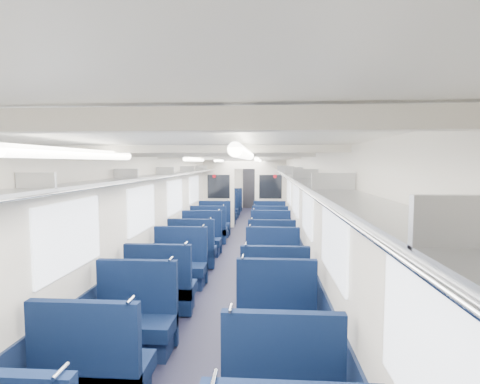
{
  "coord_description": "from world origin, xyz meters",
  "views": [
    {
      "loc": [
        0.68,
        -8.95,
        2.2
      ],
      "look_at": [
        -0.1,
        2.69,
        1.28
      ],
      "focal_mm": 27.61,
      "sensor_mm": 36.0,
      "label": 1
    }
  ],
  "objects_px": {
    "seat_11": "(273,268)",
    "seat_23": "(268,211)",
    "seat_4": "(93,374)",
    "seat_21": "(269,216)",
    "end_door": "(251,188)",
    "seat_9": "(274,293)",
    "seat_10": "(180,268)",
    "seat_22": "(226,211)",
    "seat_18": "(214,225)",
    "seat_17": "(270,232)",
    "seat_7": "(277,322)",
    "seat_26": "(231,204)",
    "seat_12": "(192,252)",
    "seat_6": "(134,323)",
    "seat_16": "(209,231)",
    "seat_13": "(271,253)",
    "seat_19": "(269,225)",
    "seat_15": "(271,241)",
    "seat_8": "(161,290)",
    "seat_25": "(268,208)",
    "bulkhead": "(244,191)",
    "seat_20": "(222,215)",
    "seat_24": "(229,207)",
    "seat_14": "(201,241)",
    "seat_27": "(268,204)"
  },
  "relations": [
    {
      "from": "seat_8",
      "to": "seat_12",
      "type": "xyz_separation_m",
      "value": [
        0.0,
        2.36,
        0.0
      ]
    },
    {
      "from": "seat_4",
      "to": "seat_16",
      "type": "bearing_deg",
      "value": 90.0
    },
    {
      "from": "seat_19",
      "to": "seat_15",
      "type": "bearing_deg",
      "value": -90.0
    },
    {
      "from": "end_door",
      "to": "seat_18",
      "type": "distance_m",
      "value": 7.06
    },
    {
      "from": "seat_6",
      "to": "seat_12",
      "type": "distance_m",
      "value": 3.47
    },
    {
      "from": "seat_8",
      "to": "seat_12",
      "type": "relative_size",
      "value": 1.0
    },
    {
      "from": "seat_4",
      "to": "seat_12",
      "type": "xyz_separation_m",
      "value": [
        0.0,
        4.52,
        0.0
      ]
    },
    {
      "from": "seat_11",
      "to": "seat_24",
      "type": "xyz_separation_m",
      "value": [
        -1.66,
        8.96,
        0.0
      ]
    },
    {
      "from": "seat_11",
      "to": "seat_23",
      "type": "height_order",
      "value": "same"
    },
    {
      "from": "seat_18",
      "to": "seat_21",
      "type": "height_order",
      "value": "same"
    },
    {
      "from": "end_door",
      "to": "seat_13",
      "type": "bearing_deg",
      "value": -85.41
    },
    {
      "from": "seat_4",
      "to": "seat_8",
      "type": "xyz_separation_m",
      "value": [
        0.0,
        2.16,
        0.0
      ]
    },
    {
      "from": "end_door",
      "to": "seat_8",
      "type": "height_order",
      "value": "end_door"
    },
    {
      "from": "seat_4",
      "to": "seat_16",
      "type": "distance_m",
      "value": 6.84
    },
    {
      "from": "seat_10",
      "to": "seat_9",
      "type": "bearing_deg",
      "value": -35.55
    },
    {
      "from": "seat_7",
      "to": "seat_22",
      "type": "relative_size",
      "value": 1.0
    },
    {
      "from": "bulkhead",
      "to": "seat_9",
      "type": "xyz_separation_m",
      "value": [
        0.83,
        -7.24,
        -0.9
      ]
    },
    {
      "from": "seat_9",
      "to": "seat_13",
      "type": "bearing_deg",
      "value": 90.0
    },
    {
      "from": "seat_7",
      "to": "seat_8",
      "type": "height_order",
      "value": "same"
    },
    {
      "from": "seat_14",
      "to": "seat_18",
      "type": "height_order",
      "value": "same"
    },
    {
      "from": "seat_11",
      "to": "seat_20",
      "type": "height_order",
      "value": "same"
    },
    {
      "from": "seat_8",
      "to": "seat_10",
      "type": "xyz_separation_m",
      "value": [
        0.0,
        1.18,
        0.0
      ]
    },
    {
      "from": "seat_12",
      "to": "seat_27",
      "type": "height_order",
      "value": "same"
    },
    {
      "from": "seat_12",
      "to": "seat_14",
      "type": "relative_size",
      "value": 1.0
    },
    {
      "from": "seat_15",
      "to": "seat_20",
      "type": "distance_m",
      "value": 4.54
    },
    {
      "from": "end_door",
      "to": "seat_9",
      "type": "bearing_deg",
      "value": -86.26
    },
    {
      "from": "seat_13",
      "to": "seat_24",
      "type": "distance_m",
      "value": 8.01
    },
    {
      "from": "end_door",
      "to": "seat_11",
      "type": "relative_size",
      "value": 1.85
    },
    {
      "from": "bulkhead",
      "to": "seat_23",
      "type": "xyz_separation_m",
      "value": [
        0.83,
        1.84,
        -0.9
      ]
    },
    {
      "from": "seat_10",
      "to": "seat_22",
      "type": "relative_size",
      "value": 1.0
    },
    {
      "from": "seat_11",
      "to": "seat_19",
      "type": "relative_size",
      "value": 1.0
    },
    {
      "from": "seat_10",
      "to": "seat_14",
      "type": "distance_m",
      "value": 2.25
    },
    {
      "from": "bulkhead",
      "to": "seat_15",
      "type": "relative_size",
      "value": 2.59
    },
    {
      "from": "seat_26",
      "to": "seat_12",
      "type": "bearing_deg",
      "value": -90.0
    },
    {
      "from": "seat_9",
      "to": "seat_10",
      "type": "relative_size",
      "value": 1.0
    },
    {
      "from": "seat_9",
      "to": "seat_16",
      "type": "xyz_separation_m",
      "value": [
        -1.66,
        4.68,
        0.0
      ]
    },
    {
      "from": "seat_6",
      "to": "seat_16",
      "type": "height_order",
      "value": "same"
    },
    {
      "from": "seat_4",
      "to": "seat_21",
      "type": "bearing_deg",
      "value": 80.56
    },
    {
      "from": "seat_10",
      "to": "seat_18",
      "type": "distance_m",
      "value": 4.53
    },
    {
      "from": "seat_17",
      "to": "seat_7",
      "type": "bearing_deg",
      "value": -90.0
    },
    {
      "from": "bulkhead",
      "to": "seat_17",
      "type": "relative_size",
      "value": 2.59
    },
    {
      "from": "seat_14",
      "to": "seat_23",
      "type": "xyz_separation_m",
      "value": [
        1.66,
        5.64,
        0.0
      ]
    },
    {
      "from": "seat_15",
      "to": "seat_22",
      "type": "height_order",
      "value": "same"
    },
    {
      "from": "end_door",
      "to": "seat_4",
      "type": "xyz_separation_m",
      "value": [
        -0.83,
        -14.86,
        -0.67
      ]
    },
    {
      "from": "seat_8",
      "to": "seat_25",
      "type": "xyz_separation_m",
      "value": [
        1.66,
        10.1,
        0.0
      ]
    },
    {
      "from": "seat_6",
      "to": "seat_18",
      "type": "distance_m",
      "value": 6.83
    },
    {
      "from": "seat_10",
      "to": "seat_26",
      "type": "relative_size",
      "value": 1.0
    },
    {
      "from": "end_door",
      "to": "seat_14",
      "type": "bearing_deg",
      "value": -95.12
    },
    {
      "from": "seat_17",
      "to": "seat_27",
      "type": "bearing_deg",
      "value": 90.0
    },
    {
      "from": "seat_18",
      "to": "seat_19",
      "type": "height_order",
      "value": "same"
    }
  ]
}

